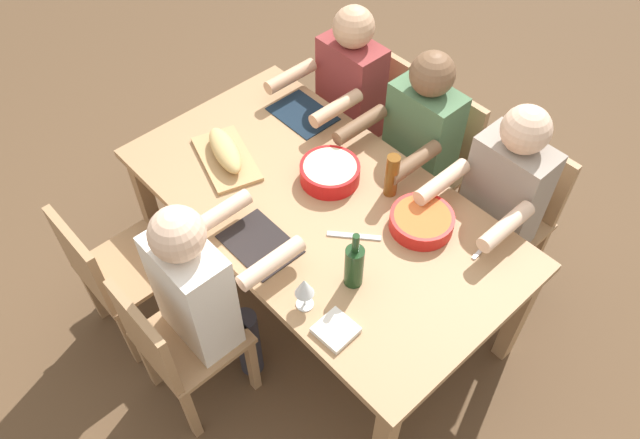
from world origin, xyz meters
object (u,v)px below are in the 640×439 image
Objects in this scene: bread_loaf at (225,150)px; beer_bottle at (392,176)px; diner_near_right at (345,96)px; chair_near_center at (434,157)px; serving_bowl_pasta at (330,172)px; wine_bottle at (354,265)px; chair_far_center at (174,344)px; dining_table at (320,215)px; diner_near_left at (498,200)px; chair_near_left at (512,210)px; wine_glass at (304,288)px; napkin_stack at (336,330)px; chair_near_right at (367,112)px; diner_far_center at (203,290)px; cutting_board at (226,159)px; serving_bowl_fruit at (422,220)px; diner_near_center at (416,144)px; chair_far_right at (112,271)px.

bread_loaf is 0.78m from beer_bottle.
chair_near_center is at bearing -159.96° from diner_near_right.
wine_bottle is at bearing 146.36° from serving_bowl_pasta.
chair_far_center is 0.84m from wine_bottle.
chair_near_center is 0.68m from beer_bottle.
dining_table is 2.15× the size of chair_far_center.
dining_table is 1.53× the size of diner_near_left.
chair_near_center is 1.00× the size of chair_near_left.
napkin_stack is (-0.17, -0.01, -0.10)m from wine_glass.
dining_table is 0.98m from chair_near_right.
chair_near_right is at bearing -90.00° from diner_near_right.
diner_far_center is 0.71m from cutting_board.
beer_bottle is at bearing 47.03° from diner_near_left.
diner_near_right reaches higher than chair_near_center.
cutting_board is at bearing 22.66° from serving_bowl_fruit.
beer_bottle is at bearing 114.15° from diner_near_center.
diner_near_left reaches higher than cutting_board.
diner_near_left reaches higher than wine_bottle.
chair_far_right is at bearing 89.48° from bread_loaf.
chair_near_left is (-0.50, -1.46, -0.21)m from diner_far_center.
dining_table is 0.52m from cutting_board.
chair_near_center is 1.14m from wine_bottle.
chair_near_center is (0.00, -0.82, -0.18)m from dining_table.
chair_near_left is at bearing -100.81° from serving_bowl_fruit.
diner_far_center is 1.28m from diner_near_center.
chair_near_right is (0.00, -1.65, 0.00)m from chair_far_right.
chair_near_right is at bearing 0.00° from chair_near_left.
diner_near_center is 0.93m from cutting_board.
diner_near_right is at bearing -51.80° from dining_table.
dining_table is 0.84m from chair_far_center.
diner_far_center is 4.37× the size of serving_bowl_fruit.
wine_bottle is at bearing -102.58° from wine_glass.
diner_near_left is 7.23× the size of wine_glass.
serving_bowl_pasta reaches higher than cutting_board.
wine_bottle is (-0.40, 0.18, 0.19)m from dining_table.
chair_far_center is 0.66m from wine_glass.
chair_near_center is (0.00, -1.46, -0.21)m from diner_far_center.
chair_near_right is at bearing -39.43° from beer_bottle.
serving_bowl_pasta is at bearing -33.64° from wine_bottle.
wine_glass is (-0.85, 1.04, 0.16)m from diner_near_right.
chair_far_right is 1.93m from chair_near_left.
bread_loaf is at bearing 57.53° from diner_near_center.
chair_far_center and chair_near_left have the same top height.
diner_near_left is at bearing -142.01° from bread_loaf.
chair_far_right is 0.71× the size of diner_near_right.
diner_near_left is (-0.50, 0.00, 0.00)m from diner_near_center.
chair_near_center is at bearing -68.51° from wine_bottle.
chair_near_center is 2.93× the size of wine_bottle.
cutting_board is 1.25× the size of bread_loaf.
chair_near_right is at bearing -49.99° from napkin_stack.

